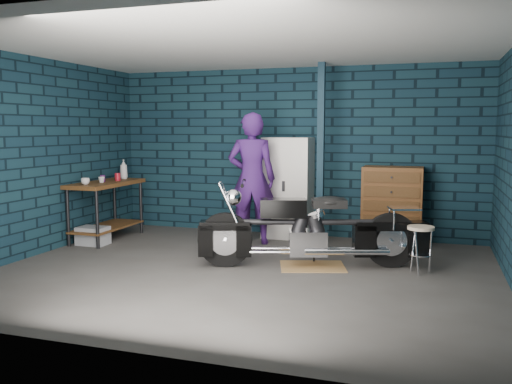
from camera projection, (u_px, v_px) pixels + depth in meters
ground at (243, 272)px, 6.57m from camera, size 6.00×6.00×0.00m
room_walls at (257, 115)px, 6.87m from camera, size 6.02×5.01×2.71m
support_post at (321, 154)px, 8.08m from camera, size 0.10×0.10×2.70m
workbench at (107, 211)px, 8.46m from camera, size 0.60×1.40×0.91m
drip_mat at (313, 266)px, 6.82m from camera, size 0.94×0.81×0.01m
motorcycle at (313, 225)px, 6.76m from camera, size 2.54×1.36×1.08m
person at (252, 179)px, 8.12m from camera, size 0.80×0.62×1.97m
storage_bin at (93, 236)px, 8.11m from camera, size 0.43×0.31×0.27m
locker at (288, 188)px, 8.59m from camera, size 0.74×0.53×1.59m
tool_chest at (392, 206)px, 8.12m from camera, size 0.87×0.49×1.16m
shop_stool at (420, 250)px, 6.48m from camera, size 0.38×0.38×0.57m
cup_a at (85, 181)px, 7.97m from camera, size 0.15×0.15×0.10m
cup_b at (102, 180)px, 8.25m from camera, size 0.10×0.10×0.09m
mug_purple at (103, 179)px, 8.37m from camera, size 0.08×0.08×0.10m
mug_red at (118, 177)px, 8.56m from camera, size 0.10×0.10×0.12m
bottle at (124, 169)px, 8.89m from camera, size 0.16×0.16×0.32m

